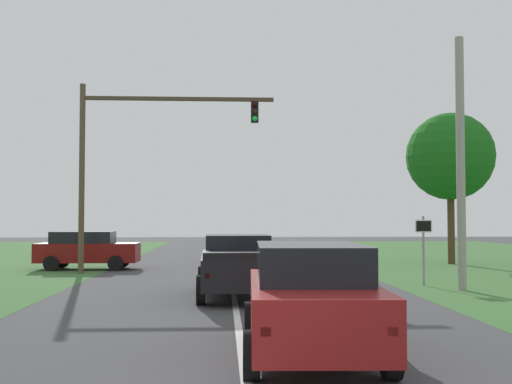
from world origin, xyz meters
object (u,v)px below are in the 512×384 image
Objects in this scene: keep_moving_sign at (424,241)px; crossing_suv_far at (87,249)px; red_suv_near at (310,297)px; pickup_truck_lead at (237,265)px; oak_tree_right at (450,157)px; utility_pole_right at (461,163)px; traffic_light at (133,147)px.

keep_moving_sign is 15.23m from crossing_suv_far.
keep_moving_sign is at bearing 63.22° from red_suv_near.
red_suv_near is 7.96m from pickup_truck_lead.
oak_tree_right is 0.94× the size of utility_pole_right.
traffic_light reaches higher than crossing_suv_far.
red_suv_near is 11.69m from utility_pole_right.
keep_moving_sign is 0.31× the size of oak_tree_right.
utility_pole_right is (0.79, -1.46, 2.60)m from keep_moving_sign.
traffic_light is 1.07× the size of oak_tree_right.
utility_pole_right reaches higher than pickup_truck_lead.
utility_pole_right is (6.25, 9.37, 3.15)m from red_suv_near.
red_suv_near is at bearing -82.21° from pickup_truck_lead.
pickup_truck_lead is at bearing 97.79° from red_suv_near.
pickup_truck_lead is 1.15× the size of crossing_suv_far.
keep_moving_sign is at bearing -114.91° from oak_tree_right.
pickup_truck_lead reaches higher than crossing_suv_far.
red_suv_near is 17.76m from traffic_light.
red_suv_near reaches higher than pickup_truck_lead.
crossing_suv_far is (-13.17, 7.63, -0.63)m from keep_moving_sign.
traffic_light is 1.00× the size of utility_pole_right.
traffic_light reaches higher than pickup_truck_lead.
utility_pole_right is at bearing 56.28° from red_suv_near.
pickup_truck_lead is at bearing -168.62° from utility_pole_right.
red_suv_near is 0.65× the size of oak_tree_right.
oak_tree_right is (11.26, 13.08, 4.54)m from pickup_truck_lead.
red_suv_near is 0.61× the size of utility_pole_right.
oak_tree_right is at bearing 8.00° from crossing_suv_far.
utility_pole_right is (7.33, 1.48, 3.19)m from pickup_truck_lead.
utility_pole_right is (11.62, -6.99, -1.23)m from traffic_light.
utility_pole_right is at bearing -31.04° from traffic_light.
utility_pole_right is at bearing -108.68° from oak_tree_right.
utility_pole_right reaches higher than keep_moving_sign.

